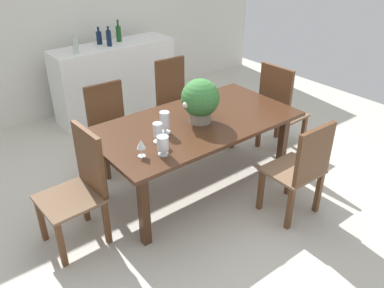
# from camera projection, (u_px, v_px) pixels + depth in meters

# --- Properties ---
(ground_plane) EXTENTS (7.04, 7.04, 0.00)m
(ground_plane) POSITION_uv_depth(u_px,v_px,m) (195.00, 185.00, 4.11)
(ground_plane) COLOR beige
(back_wall) EXTENTS (6.40, 0.10, 2.60)m
(back_wall) POSITION_uv_depth(u_px,v_px,m) (73.00, 16.00, 5.26)
(back_wall) COLOR silver
(back_wall) RESTS_ON ground
(dining_table) EXTENTS (1.96, 1.03, 0.74)m
(dining_table) POSITION_uv_depth(u_px,v_px,m) (196.00, 129.00, 3.78)
(dining_table) COLOR #422616
(dining_table) RESTS_ON ground
(chair_near_right) EXTENTS (0.48, 0.43, 0.95)m
(chair_near_right) POSITION_uv_depth(u_px,v_px,m) (302.00, 167.00, 3.45)
(chair_near_right) COLOR brown
(chair_near_right) RESTS_ON ground
(chair_head_end) EXTENTS (0.49, 0.48, 1.00)m
(chair_head_end) POSITION_uv_depth(u_px,v_px,m) (81.00, 183.00, 3.20)
(chair_head_end) COLOR brown
(chair_head_end) RESTS_ON ground
(chair_far_left) EXTENTS (0.48, 0.43, 0.92)m
(chair_far_left) POSITION_uv_depth(u_px,v_px,m) (110.00, 122.00, 4.26)
(chair_far_left) COLOR brown
(chair_far_left) RESTS_ON ground
(chair_foot_end) EXTENTS (0.45, 0.47, 1.05)m
(chair_foot_end) POSITION_uv_depth(u_px,v_px,m) (278.00, 106.00, 4.47)
(chair_foot_end) COLOR brown
(chair_foot_end) RESTS_ON ground
(chair_far_right) EXTENTS (0.44, 0.48, 1.01)m
(chair_far_right) POSITION_uv_depth(u_px,v_px,m) (175.00, 99.00, 4.73)
(chair_far_right) COLOR brown
(chair_far_right) RESTS_ON ground
(flower_centerpiece) EXTENTS (0.38, 0.36, 0.42)m
(flower_centerpiece) POSITION_uv_depth(u_px,v_px,m) (200.00, 100.00, 3.63)
(flower_centerpiece) COLOR gray
(flower_centerpiece) RESTS_ON dining_table
(crystal_vase_left) EXTENTS (0.08, 0.08, 0.18)m
(crystal_vase_left) POSITION_uv_depth(u_px,v_px,m) (158.00, 131.00, 3.34)
(crystal_vase_left) COLOR silver
(crystal_vase_left) RESTS_ON dining_table
(crystal_vase_center_near) EXTENTS (0.10, 0.10, 0.20)m
(crystal_vase_center_near) POSITION_uv_depth(u_px,v_px,m) (165.00, 121.00, 3.48)
(crystal_vase_center_near) COLOR silver
(crystal_vase_center_near) RESTS_ON dining_table
(crystal_vase_right) EXTENTS (0.10, 0.10, 0.17)m
(crystal_vase_right) POSITION_uv_depth(u_px,v_px,m) (163.00, 144.00, 3.16)
(crystal_vase_right) COLOR silver
(crystal_vase_right) RESTS_ON dining_table
(wine_glass) EXTENTS (0.07, 0.07, 0.15)m
(wine_glass) POSITION_uv_depth(u_px,v_px,m) (141.00, 145.00, 3.13)
(wine_glass) COLOR silver
(wine_glass) RESTS_ON dining_table
(kitchen_counter) EXTENTS (1.63, 0.50, 0.99)m
(kitchen_counter) POSITION_uv_depth(u_px,v_px,m) (115.00, 80.00, 5.41)
(kitchen_counter) COLOR white
(kitchen_counter) RESTS_ON ground
(wine_bottle_dark) EXTENTS (0.07, 0.07, 0.28)m
(wine_bottle_dark) POSITION_uv_depth(u_px,v_px,m) (119.00, 33.00, 5.24)
(wine_bottle_dark) COLOR #194C1E
(wine_bottle_dark) RESTS_ON kitchen_counter
(wine_bottle_tall) EXTENTS (0.07, 0.07, 0.22)m
(wine_bottle_tall) POSITION_uv_depth(u_px,v_px,m) (99.00, 37.00, 5.13)
(wine_bottle_tall) COLOR #0F1E38
(wine_bottle_tall) RESTS_ON kitchen_counter
(wine_bottle_amber) EXTENTS (0.06, 0.06, 0.25)m
(wine_bottle_amber) POSITION_uv_depth(u_px,v_px,m) (109.00, 38.00, 5.05)
(wine_bottle_amber) COLOR #0F1E38
(wine_bottle_amber) RESTS_ON kitchen_counter
(wine_bottle_green) EXTENTS (0.07, 0.07, 0.25)m
(wine_bottle_green) POSITION_uv_depth(u_px,v_px,m) (76.00, 46.00, 4.74)
(wine_bottle_green) COLOR #B2BFB7
(wine_bottle_green) RESTS_ON kitchen_counter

